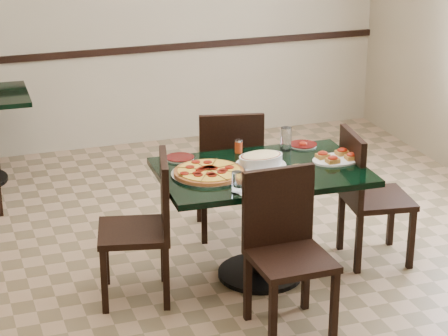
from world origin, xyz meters
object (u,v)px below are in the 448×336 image
object	(u,v)px
bread_basket	(294,173)
main_table	(261,196)
lasagna_casserole	(261,159)
bruschetta_platter	(337,157)
chair_far	(230,166)
chair_near	(285,241)
chair_left	(147,220)
pepperoni_pizza	(209,172)
chair_right	(366,190)

from	to	relation	value
bread_basket	main_table	bearing A→B (deg)	100.53
lasagna_casserole	bruschetta_platter	xyz separation A→B (m)	(0.50, -0.07, -0.02)
main_table	chair_far	bearing A→B (deg)	90.87
chair_far	bruschetta_platter	xyz separation A→B (m)	(0.50, -0.67, 0.24)
chair_far	bruschetta_platter	world-z (taller)	chair_far
chair_far	main_table	bearing A→B (deg)	101.18
chair_near	bruschetta_platter	world-z (taller)	chair_near
chair_left	lasagna_casserole	size ratio (longest dim) A/B	2.85
chair_left	lasagna_casserole	bearing A→B (deg)	109.07
bread_basket	bruschetta_platter	distance (m)	0.44
pepperoni_pizza	bruschetta_platter	xyz separation A→B (m)	(0.86, -0.03, 0.01)
bruschetta_platter	bread_basket	bearing A→B (deg)	-156.32
chair_right	lasagna_casserole	bearing A→B (deg)	93.09
lasagna_casserole	pepperoni_pizza	bearing A→B (deg)	-178.73
chair_left	lasagna_casserole	distance (m)	0.82
lasagna_casserole	bread_basket	size ratio (longest dim) A/B	1.34
pepperoni_pizza	bread_basket	size ratio (longest dim) A/B	1.94
chair_near	lasagna_casserole	world-z (taller)	chair_near
chair_right	bruschetta_platter	distance (m)	0.35
bread_basket	pepperoni_pizza	bearing A→B (deg)	134.72
chair_near	pepperoni_pizza	xyz separation A→B (m)	(-0.26, 0.61, 0.24)
chair_left	lasagna_casserole	world-z (taller)	chair_left
chair_left	pepperoni_pizza	bearing A→B (deg)	108.52
main_table	lasagna_casserole	bearing A→B (deg)	77.97
main_table	bruschetta_platter	distance (m)	0.56
chair_left	main_table	bearing A→B (deg)	105.06
main_table	pepperoni_pizza	xyz separation A→B (m)	(-0.35, 0.01, 0.20)
chair_near	chair_right	xyz separation A→B (m)	(0.83, 0.59, -0.02)
chair_far	chair_right	world-z (taller)	chair_far
pepperoni_pizza	chair_far	bearing A→B (deg)	60.43
chair_near	chair_left	bearing A→B (deg)	138.42
bread_basket	chair_near	bearing A→B (deg)	-138.19
main_table	bruschetta_platter	xyz separation A→B (m)	(0.52, -0.02, 0.21)
main_table	bread_basket	xyz separation A→B (m)	(0.13, -0.22, 0.22)
main_table	bread_basket	distance (m)	0.34
chair_near	bruschetta_platter	bearing A→B (deg)	43.01
main_table	pepperoni_pizza	bearing A→B (deg)	-179.98
lasagna_casserole	bread_basket	world-z (taller)	same
chair_left	bruschetta_platter	distance (m)	1.30
chair_far	lasagna_casserole	xyz separation A→B (m)	(-0.00, -0.60, 0.26)
main_table	chair_left	xyz separation A→B (m)	(-0.76, -0.03, -0.05)
chair_right	lasagna_casserole	xyz separation A→B (m)	(-0.73, 0.06, 0.28)
bread_basket	chair_far	bearing A→B (deg)	78.64
chair_right	chair_left	distance (m)	1.50
lasagna_casserole	bruschetta_platter	bearing A→B (deg)	-13.48
main_table	pepperoni_pizza	size ratio (longest dim) A/B	2.82
pepperoni_pizza	bruschetta_platter	size ratio (longest dim) A/B	1.32
lasagna_casserole	chair_near	bearing A→B (deg)	-104.18
main_table	lasagna_casserole	xyz separation A→B (m)	(0.01, 0.05, 0.23)
chair_left	pepperoni_pizza	distance (m)	0.48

